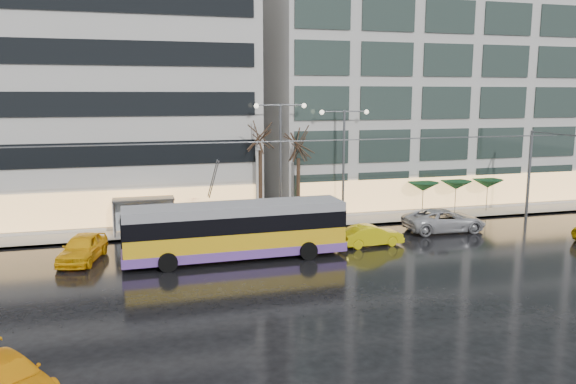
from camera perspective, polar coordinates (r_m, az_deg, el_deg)
name	(u,v)px	position (r m, az deg, el deg)	size (l,w,h in m)	color
ground	(295,270)	(32.05, 0.68, -7.93)	(140.00, 140.00, 0.00)	black
sidewalk	(271,216)	(45.62, -1.76, -2.45)	(80.00, 10.00, 0.15)	gray
kerb	(287,230)	(40.95, -0.13, -3.88)	(80.00, 0.10, 0.15)	slate
building_left	(31,77)	(48.95, -24.67, 10.56)	(34.00, 14.00, 22.00)	#B5B3AD
building_right	(434,64)	(55.66, 14.57, 12.48)	(32.00, 14.00, 25.00)	#B5B3AD
trolleybus	(236,232)	(33.83, -5.33, -4.10)	(13.27, 5.24, 6.12)	gold
catenary	(277,176)	(38.84, -1.12, 1.65)	(42.24, 5.12, 7.00)	#595B60
bus_shelter	(138,208)	(40.78, -14.98, -1.56)	(4.20, 1.60, 2.51)	#595B60
street_lamp_near	(281,147)	(41.64, -0.76, 4.61)	(3.96, 0.36, 9.03)	#595B60
street_lamp_far	(344,149)	(43.19, 5.69, 4.39)	(3.96, 0.36, 8.53)	#595B60
tree_a	(260,132)	(41.40, -2.86, 6.09)	(3.20, 3.20, 8.40)	black
tree_b	(298,140)	(42.39, 1.07, 5.26)	(3.20, 3.20, 7.70)	black
parasol_a	(423,187)	(46.73, 13.57, 0.53)	(2.50, 2.50, 2.65)	#595B60
parasol_b	(456,185)	(48.25, 16.69, 0.67)	(2.50, 2.50, 2.65)	#595B60
parasol_c	(488,184)	(49.89, 19.62, 0.81)	(2.50, 2.50, 2.65)	#595B60
taxi_a	(83,248)	(35.61, -20.15, -5.35)	(1.94, 4.82, 1.64)	#FFBA0D
taxi_b	(371,235)	(37.31, 8.45, -4.37)	(1.46, 4.19, 1.38)	yellow
taxi_d	(8,377)	(21.49, -26.56, -16.42)	(1.78, 4.39, 1.27)	#F8A20D
sedan_silver	(444,220)	(42.21, 15.60, -2.78)	(2.74, 5.94, 1.65)	#A8A8AC
pedestrian_a	(194,207)	(41.90, -9.53, -1.52)	(1.23, 1.24, 2.19)	black
pedestrian_b	(194,218)	(40.94, -9.58, -2.58)	(0.95, 0.76, 1.85)	black
pedestrian_c	(131,222)	(39.66, -15.69, -2.93)	(1.01, 0.85, 2.11)	black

